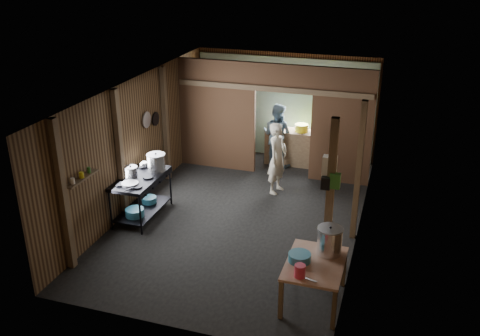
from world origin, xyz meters
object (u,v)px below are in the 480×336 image
(gas_range, at_px, (142,197))
(stock_pot, at_px, (330,241))
(yellow_tub, at_px, (302,128))
(stove_pot_large, at_px, (156,163))
(prep_table, at_px, (314,282))
(cook, at_px, (277,158))
(pink_bucket, at_px, (300,271))

(gas_range, xyz_separation_m, stock_pot, (3.86, -1.36, 0.46))
(yellow_tub, bearing_deg, stove_pot_large, -125.06)
(prep_table, bearing_deg, stove_pot_large, 149.97)
(prep_table, xyz_separation_m, cook, (-1.46, 3.58, 0.44))
(yellow_tub, bearing_deg, pink_bucket, -78.66)
(stock_pot, distance_m, yellow_tub, 5.15)
(gas_range, height_order, prep_table, gas_range)
(prep_table, relative_size, cook, 0.74)
(gas_range, relative_size, cook, 0.92)
(stove_pot_large, xyz_separation_m, cook, (2.08, 1.53, -0.23))
(pink_bucket, xyz_separation_m, cook, (-1.31, 4.00, 0.01))
(prep_table, distance_m, stock_pot, 0.65)
(stock_pot, bearing_deg, gas_range, 160.62)
(stove_pot_large, relative_size, yellow_tub, 1.15)
(stove_pot_large, height_order, yellow_tub, stove_pot_large)
(prep_table, xyz_separation_m, stock_pot, (0.15, 0.31, 0.55))
(gas_range, distance_m, stove_pot_large, 0.72)
(pink_bucket, bearing_deg, stove_pot_large, 143.98)
(stock_pot, relative_size, pink_bucket, 2.41)
(yellow_tub, distance_m, cook, 1.70)
(yellow_tub, bearing_deg, cook, -95.85)
(pink_bucket, relative_size, yellow_tub, 0.59)
(yellow_tub, xyz_separation_m, cook, (-0.17, -1.68, -0.16))
(prep_table, height_order, stock_pot, stock_pot)
(prep_table, height_order, pink_bucket, pink_bucket)
(gas_range, height_order, stock_pot, stock_pot)
(stove_pot_large, bearing_deg, gas_range, -114.14)
(yellow_tub, bearing_deg, gas_range, -124.02)
(stove_pot_large, bearing_deg, cook, 36.29)
(pink_bucket, bearing_deg, stock_pot, 68.07)
(pink_bucket, bearing_deg, cook, 108.17)
(stove_pot_large, relative_size, stock_pot, 0.82)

